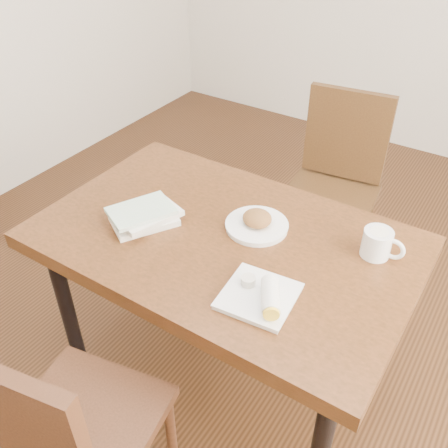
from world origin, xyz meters
The scene contains 8 objects.
ground centered at (0.00, 0.00, -0.01)m, with size 4.00×5.00×0.01m, color #472814.
table centered at (0.00, 0.00, 0.67)m, with size 1.31×0.83×0.75m.
chair_near centered at (-0.03, -0.77, 0.55)m, with size 0.49×0.49×0.95m.
chair_far centered at (0.07, 0.90, 0.55)m, with size 0.47×0.47×0.95m.
plate_scone centered at (0.07, 0.10, 0.77)m, with size 0.23×0.23×0.07m.
coffee_mug centered at (0.48, 0.19, 0.80)m, with size 0.14×0.10×0.10m.
plate_burrito centered at (0.27, -0.21, 0.77)m, with size 0.23×0.23×0.07m.
book_stack centered at (-0.28, -0.09, 0.78)m, with size 0.25×0.27×0.06m.
Camera 1 is at (0.75, -1.15, 1.83)m, focal length 40.00 mm.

